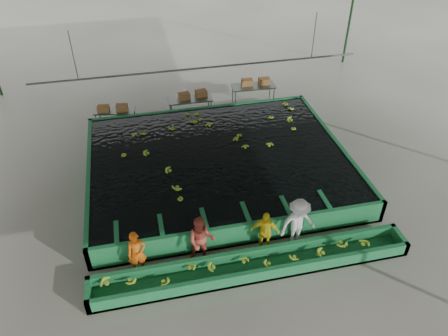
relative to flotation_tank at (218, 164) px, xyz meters
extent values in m
plane|color=gray|center=(0.00, -1.50, -0.45)|extent=(80.00, 80.00, 0.00)
cube|color=#949799|center=(0.00, -1.50, 4.55)|extent=(20.00, 22.00, 0.04)
cube|color=black|center=(0.00, 0.00, 0.40)|extent=(9.70, 7.70, 0.00)
cylinder|color=#59605B|center=(0.00, 3.50, 2.55)|extent=(0.08, 0.08, 14.00)
cylinder|color=#59605B|center=(-5.00, 3.50, 3.55)|extent=(0.04, 0.04, 2.00)
cylinder|color=#59605B|center=(5.00, 3.50, 3.55)|extent=(0.04, 0.04, 2.00)
imported|color=#D4570D|center=(-3.43, -4.30, 0.34)|extent=(0.61, 0.44, 1.57)
imported|color=#A43E2F|center=(-1.46, -4.30, 0.42)|extent=(0.96, 0.81, 1.75)
imported|color=gold|center=(0.57, -4.30, 0.34)|extent=(1.00, 0.69, 1.58)
imported|color=beige|center=(1.67, -4.30, 0.48)|extent=(1.26, 0.81, 1.86)
camera|label=1|loc=(-2.87, -13.60, 10.22)|focal=35.00mm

